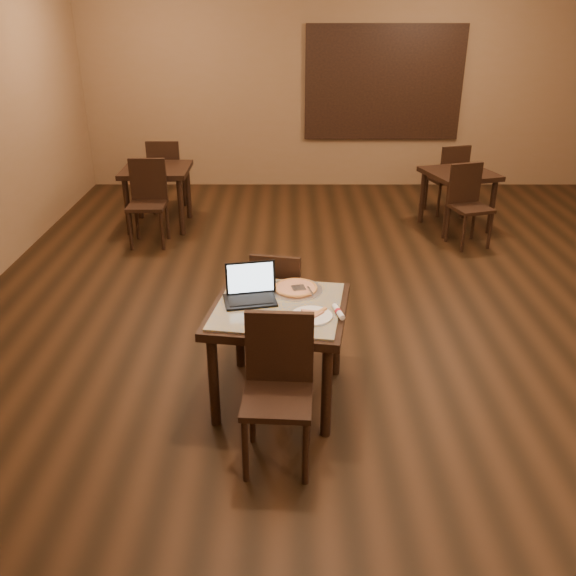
{
  "coord_description": "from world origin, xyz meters",
  "views": [
    {
      "loc": [
        -0.92,
        -4.51,
        2.66
      ],
      "look_at": [
        -0.92,
        -0.68,
        0.85
      ],
      "focal_mm": 38.0,
      "sensor_mm": 36.0,
      "label": 1
    }
  ],
  "objects_px": {
    "laptop": "(250,290)",
    "other_table_b": "(157,178)",
    "other_table_a_chair_near": "(468,200)",
    "other_table_b_chair_near": "(148,197)",
    "other_table_a_chair_far": "(449,175)",
    "pizza_pan": "(296,289)",
    "chair_main_near": "(278,381)",
    "other_table_a": "(459,181)",
    "other_table_b_chair_far": "(166,172)",
    "chair_main_far": "(278,298)",
    "tiled_table": "(279,318)"
  },
  "relations": [
    {
      "from": "laptop",
      "to": "other_table_b",
      "type": "relative_size",
      "value": 0.48
    },
    {
      "from": "other_table_a_chair_near",
      "to": "other_table_b_chair_near",
      "type": "distance_m",
      "value": 3.77
    },
    {
      "from": "laptop",
      "to": "other_table_a_chair_far",
      "type": "distance_m",
      "value": 4.85
    },
    {
      "from": "other_table_a_chair_far",
      "to": "pizza_pan",
      "type": "bearing_deg",
      "value": 45.65
    },
    {
      "from": "chair_main_near",
      "to": "other_table_b_chair_near",
      "type": "distance_m",
      "value": 4.15
    },
    {
      "from": "laptop",
      "to": "other_table_a",
      "type": "bearing_deg",
      "value": 44.92
    },
    {
      "from": "other_table_b_chair_far",
      "to": "chair_main_near",
      "type": "bearing_deg",
      "value": 107.04
    },
    {
      "from": "chair_main_far",
      "to": "other_table_b_chair_far",
      "type": "bearing_deg",
      "value": -55.79
    },
    {
      "from": "chair_main_near",
      "to": "pizza_pan",
      "type": "relative_size",
      "value": 2.52
    },
    {
      "from": "tiled_table",
      "to": "chair_main_far",
      "type": "relative_size",
      "value": 1.16
    },
    {
      "from": "other_table_b_chair_near",
      "to": "other_table_a_chair_far",
      "type": "bearing_deg",
      "value": 15.03
    },
    {
      "from": "chair_main_near",
      "to": "other_table_a_chair_near",
      "type": "bearing_deg",
      "value": 63.75
    },
    {
      "from": "laptop",
      "to": "other_table_b_chair_far",
      "type": "bearing_deg",
      "value": 96.53
    },
    {
      "from": "other_table_a_chair_near",
      "to": "chair_main_near",
      "type": "bearing_deg",
      "value": -136.68
    },
    {
      "from": "laptop",
      "to": "other_table_b",
      "type": "distance_m",
      "value": 3.95
    },
    {
      "from": "chair_main_far",
      "to": "other_table_b_chair_near",
      "type": "height_order",
      "value": "other_table_b_chair_near"
    },
    {
      "from": "other_table_a",
      "to": "tiled_table",
      "type": "bearing_deg",
      "value": -137.4
    },
    {
      "from": "chair_main_near",
      "to": "other_table_a",
      "type": "height_order",
      "value": "chair_main_near"
    },
    {
      "from": "chair_main_near",
      "to": "other_table_b_chair_near",
      "type": "bearing_deg",
      "value": 116.26
    },
    {
      "from": "other_table_a_chair_far",
      "to": "other_table_b_chair_near",
      "type": "distance_m",
      "value": 3.97
    },
    {
      "from": "pizza_pan",
      "to": "other_table_b",
      "type": "xyz_separation_m",
      "value": [
        -1.71,
        3.55,
        -0.13
      ]
    },
    {
      "from": "laptop",
      "to": "other_table_b",
      "type": "xyz_separation_m",
      "value": [
        -1.39,
        3.69,
        -0.19
      ]
    },
    {
      "from": "laptop",
      "to": "other_table_a_chair_far",
      "type": "relative_size",
      "value": 0.42
    },
    {
      "from": "chair_main_near",
      "to": "laptop",
      "type": "bearing_deg",
      "value": 109.49
    },
    {
      "from": "other_table_a_chair_near",
      "to": "other_table_b",
      "type": "distance_m",
      "value": 3.82
    },
    {
      "from": "other_table_a",
      "to": "other_table_a_chair_far",
      "type": "bearing_deg",
      "value": 70.69
    },
    {
      "from": "other_table_b_chair_far",
      "to": "other_table_a_chair_far",
      "type": "bearing_deg",
      "value": 178.06
    },
    {
      "from": "other_table_a_chair_far",
      "to": "laptop",
      "type": "bearing_deg",
      "value": 43.02
    },
    {
      "from": "pizza_pan",
      "to": "other_table_a_chair_near",
      "type": "xyz_separation_m",
      "value": [
        2.06,
        2.94,
        -0.23
      ]
    },
    {
      "from": "tiled_table",
      "to": "other_table_a",
      "type": "height_order",
      "value": "tiled_table"
    },
    {
      "from": "tiled_table",
      "to": "laptop",
      "type": "height_order",
      "value": "laptop"
    },
    {
      "from": "tiled_table",
      "to": "other_table_a",
      "type": "xyz_separation_m",
      "value": [
        2.21,
        3.73,
        -0.05
      ]
    },
    {
      "from": "pizza_pan",
      "to": "other_table_a_chair_far",
      "type": "height_order",
      "value": "other_table_a_chair_far"
    },
    {
      "from": "other_table_a_chair_far",
      "to": "tiled_table",
      "type": "bearing_deg",
      "value": 45.71
    },
    {
      "from": "laptop",
      "to": "other_table_a_chair_near",
      "type": "bearing_deg",
      "value": 40.68
    },
    {
      "from": "other_table_a_chair_near",
      "to": "other_table_a_chair_far",
      "type": "distance_m",
      "value": 1.11
    },
    {
      "from": "laptop",
      "to": "other_table_b_chair_far",
      "type": "distance_m",
      "value": 4.49
    },
    {
      "from": "chair_main_far",
      "to": "other_table_a",
      "type": "relative_size",
      "value": 0.93
    },
    {
      "from": "laptop",
      "to": "other_table_b",
      "type": "bearing_deg",
      "value": 99.15
    },
    {
      "from": "chair_main_near",
      "to": "other_table_b_chair_near",
      "type": "height_order",
      "value": "other_table_b_chair_near"
    },
    {
      "from": "tiled_table",
      "to": "other_table_b_chair_far",
      "type": "xyz_separation_m",
      "value": [
        -1.59,
        4.37,
        -0.1
      ]
    },
    {
      "from": "pizza_pan",
      "to": "other_table_a_chair_near",
      "type": "bearing_deg",
      "value": 54.94
    },
    {
      "from": "other_table_b_chair_near",
      "to": "laptop",
      "type": "bearing_deg",
      "value": -66.56
    },
    {
      "from": "tiled_table",
      "to": "other_table_b",
      "type": "xyz_separation_m",
      "value": [
        -1.59,
        3.79,
        -0.02
      ]
    },
    {
      "from": "pizza_pan",
      "to": "other_table_b_chair_near",
      "type": "distance_m",
      "value": 3.44
    },
    {
      "from": "tiled_table",
      "to": "other_table_b_chair_far",
      "type": "relative_size",
      "value": 1.06
    },
    {
      "from": "other_table_a",
      "to": "other_table_b",
      "type": "xyz_separation_m",
      "value": [
        -3.8,
        0.06,
        0.03
      ]
    },
    {
      "from": "other_table_a",
      "to": "chair_main_far",
      "type": "bearing_deg",
      "value": -142.35
    },
    {
      "from": "tiled_table",
      "to": "other_table_b_chair_far",
      "type": "height_order",
      "value": "other_table_b_chair_far"
    },
    {
      "from": "other_table_a",
      "to": "other_table_b",
      "type": "bearing_deg",
      "value": 162.28
    }
  ]
}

